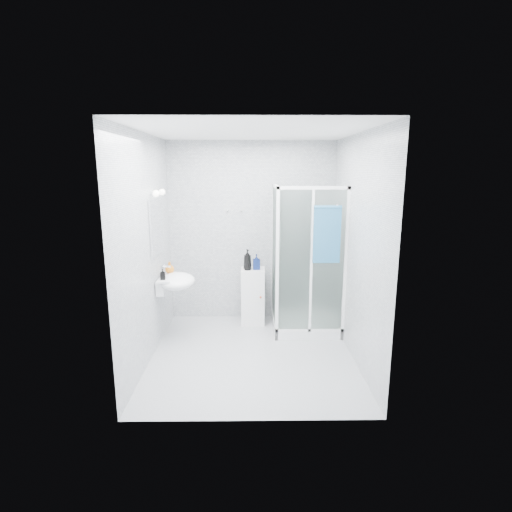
{
  "coord_description": "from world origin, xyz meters",
  "views": [
    {
      "loc": [
        -0.01,
        -4.47,
        2.2
      ],
      "look_at": [
        0.05,
        0.35,
        1.15
      ],
      "focal_mm": 28.0,
      "sensor_mm": 36.0,
      "label": 1
    }
  ],
  "objects_px": {
    "storage_cabinet": "(253,296)",
    "hand_towel": "(327,233)",
    "shampoo_bottle_a": "(247,260)",
    "soap_dispenser_black": "(163,274)",
    "wall_basin": "(175,282)",
    "shampoo_bottle_b": "(256,262)",
    "shower_enclosure": "(300,299)",
    "soap_dispenser_orange": "(170,267)"
  },
  "relations": [
    {
      "from": "hand_towel",
      "to": "shampoo_bottle_a",
      "type": "bearing_deg",
      "value": 147.19
    },
    {
      "from": "soap_dispenser_black",
      "to": "shampoo_bottle_b",
      "type": "bearing_deg",
      "value": 31.87
    },
    {
      "from": "hand_towel",
      "to": "shampoo_bottle_b",
      "type": "relative_size",
      "value": 3.29
    },
    {
      "from": "hand_towel",
      "to": "shampoo_bottle_b",
      "type": "distance_m",
      "value": 1.21
    },
    {
      "from": "shampoo_bottle_b",
      "to": "storage_cabinet",
      "type": "bearing_deg",
      "value": 172.51
    },
    {
      "from": "wall_basin",
      "to": "shampoo_bottle_b",
      "type": "relative_size",
      "value": 2.59
    },
    {
      "from": "storage_cabinet",
      "to": "shampoo_bottle_b",
      "type": "bearing_deg",
      "value": -6.63
    },
    {
      "from": "storage_cabinet",
      "to": "hand_towel",
      "type": "bearing_deg",
      "value": -35.79
    },
    {
      "from": "wall_basin",
      "to": "storage_cabinet",
      "type": "distance_m",
      "value": 1.23
    },
    {
      "from": "wall_basin",
      "to": "shampoo_bottle_b",
      "type": "distance_m",
      "value": 1.21
    },
    {
      "from": "storage_cabinet",
      "to": "shampoo_bottle_b",
      "type": "relative_size",
      "value": 3.73
    },
    {
      "from": "storage_cabinet",
      "to": "soap_dispenser_black",
      "type": "relative_size",
      "value": 5.92
    },
    {
      "from": "shampoo_bottle_a",
      "to": "soap_dispenser_black",
      "type": "height_order",
      "value": "shampoo_bottle_a"
    },
    {
      "from": "shower_enclosure",
      "to": "wall_basin",
      "type": "height_order",
      "value": "shower_enclosure"
    },
    {
      "from": "hand_towel",
      "to": "soap_dispenser_black",
      "type": "relative_size",
      "value": 5.22
    },
    {
      "from": "shower_enclosure",
      "to": "soap_dispenser_orange",
      "type": "distance_m",
      "value": 1.83
    },
    {
      "from": "shampoo_bottle_b",
      "to": "soap_dispenser_black",
      "type": "distance_m",
      "value": 1.38
    },
    {
      "from": "shampoo_bottle_a",
      "to": "soap_dispenser_black",
      "type": "distance_m",
      "value": 1.25
    },
    {
      "from": "soap_dispenser_black",
      "to": "hand_towel",
      "type": "bearing_deg",
      "value": 1.58
    },
    {
      "from": "wall_basin",
      "to": "soap_dispenser_orange",
      "type": "distance_m",
      "value": 0.25
    },
    {
      "from": "soap_dispenser_orange",
      "to": "soap_dispenser_black",
      "type": "height_order",
      "value": "soap_dispenser_orange"
    },
    {
      "from": "shampoo_bottle_a",
      "to": "soap_dispenser_orange",
      "type": "height_order",
      "value": "shampoo_bottle_a"
    },
    {
      "from": "wall_basin",
      "to": "hand_towel",
      "type": "bearing_deg",
      "value": -2.55
    },
    {
      "from": "shampoo_bottle_a",
      "to": "soap_dispenser_black",
      "type": "xyz_separation_m",
      "value": [
        -1.04,
        -0.69,
        -0.02
      ]
    },
    {
      "from": "shower_enclosure",
      "to": "hand_towel",
      "type": "distance_m",
      "value": 1.09
    },
    {
      "from": "shower_enclosure",
      "to": "shampoo_bottle_b",
      "type": "relative_size",
      "value": 9.24
    },
    {
      "from": "shower_enclosure",
      "to": "storage_cabinet",
      "type": "bearing_deg",
      "value": 157.18
    },
    {
      "from": "shampoo_bottle_a",
      "to": "shampoo_bottle_b",
      "type": "relative_size",
      "value": 1.36
    },
    {
      "from": "shampoo_bottle_b",
      "to": "hand_towel",
      "type": "bearing_deg",
      "value": -37.94
    },
    {
      "from": "shower_enclosure",
      "to": "soap_dispenser_black",
      "type": "xyz_separation_m",
      "value": [
        -1.77,
        -0.46,
        0.48
      ]
    },
    {
      "from": "shower_enclosure",
      "to": "wall_basin",
      "type": "relative_size",
      "value": 3.57
    },
    {
      "from": "hand_towel",
      "to": "shower_enclosure",
      "type": "bearing_deg",
      "value": 122.41
    },
    {
      "from": "shower_enclosure",
      "to": "hand_towel",
      "type": "height_order",
      "value": "shower_enclosure"
    },
    {
      "from": "shampoo_bottle_a",
      "to": "soap_dispenser_orange",
      "type": "relative_size",
      "value": 1.93
    },
    {
      "from": "shower_enclosure",
      "to": "shampoo_bottle_b",
      "type": "distance_m",
      "value": 0.81
    },
    {
      "from": "hand_towel",
      "to": "wall_basin",
      "type": "bearing_deg",
      "value": 177.45
    },
    {
      "from": "shampoo_bottle_a",
      "to": "shampoo_bottle_b",
      "type": "bearing_deg",
      "value": 15.21
    },
    {
      "from": "soap_dispenser_black",
      "to": "shower_enclosure",
      "type": "bearing_deg",
      "value": 14.46
    },
    {
      "from": "storage_cabinet",
      "to": "hand_towel",
      "type": "distance_m",
      "value": 1.53
    },
    {
      "from": "hand_towel",
      "to": "shampoo_bottle_a",
      "type": "xyz_separation_m",
      "value": [
        -0.99,
        0.64,
        -0.48
      ]
    },
    {
      "from": "hand_towel",
      "to": "soap_dispenser_orange",
      "type": "xyz_separation_m",
      "value": [
        -2.01,
        0.26,
        -0.49
      ]
    },
    {
      "from": "hand_towel",
      "to": "shampoo_bottle_b",
      "type": "height_order",
      "value": "hand_towel"
    }
  ]
}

